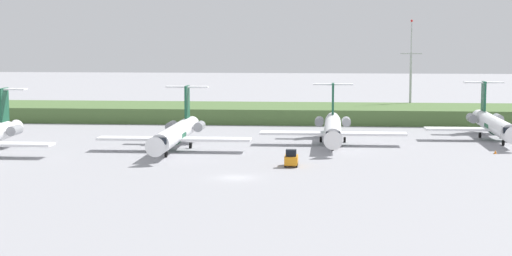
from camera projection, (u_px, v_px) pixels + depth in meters
name	position (u px, v px, depth m)	size (l,w,h in m)	color
ground_plane	(257.00, 146.00, 134.35)	(500.00, 500.00, 0.00)	#939399
grass_berm	(274.00, 113.00, 173.90)	(320.00, 20.00, 2.97)	#4C6B38
regional_jet_third	(176.00, 133.00, 129.65)	(22.81, 31.00, 9.00)	white
regional_jet_fourth	(333.00, 128.00, 136.74)	(22.81, 31.00, 9.00)	white
regional_jet_fifth	(494.00, 124.00, 142.45)	(22.81, 31.00, 9.00)	white
antenna_mast	(411.00, 77.00, 180.30)	(4.40, 0.50, 20.21)	#B2B2B7
baggage_tug	(291.00, 159.00, 113.56)	(1.72, 3.20, 2.30)	orange
safety_cone_front_marker	(495.00, 152.00, 125.51)	(0.44, 0.44, 0.55)	orange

